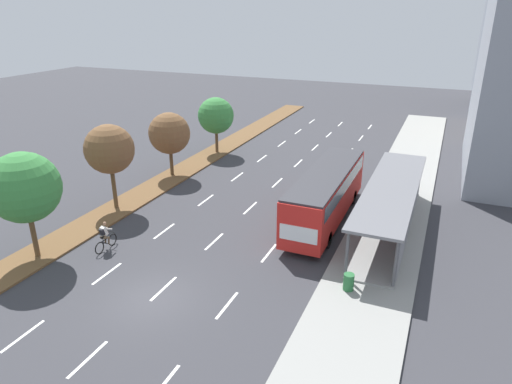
{
  "coord_description": "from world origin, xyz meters",
  "views": [
    {
      "loc": [
        11.74,
        -14.96,
        12.94
      ],
      "look_at": [
        0.38,
        11.73,
        1.2
      ],
      "focal_mm": 32.19,
      "sensor_mm": 36.0,
      "label": 1
    }
  ],
  "objects_px": {
    "median_tree_nearest": "(24,188)",
    "bus": "(326,191)",
    "median_tree_third": "(169,133)",
    "median_tree_fourth": "(216,116)",
    "bus_shelter": "(395,204)",
    "median_tree_second": "(109,149)",
    "trash_bin": "(349,282)",
    "cyclist": "(105,237)"
  },
  "relations": [
    {
      "from": "median_tree_third",
      "to": "median_tree_second",
      "type": "bearing_deg",
      "value": -89.7
    },
    {
      "from": "bus",
      "to": "median_tree_fourth",
      "type": "xyz_separation_m",
      "value": [
        -13.34,
        10.46,
        1.53
      ]
    },
    {
      "from": "bus",
      "to": "cyclist",
      "type": "bearing_deg",
      "value": -140.38
    },
    {
      "from": "bus",
      "to": "cyclist",
      "type": "distance_m",
      "value": 13.68
    },
    {
      "from": "cyclist",
      "to": "median_tree_second",
      "type": "distance_m",
      "value": 6.83
    },
    {
      "from": "bus_shelter",
      "to": "median_tree_third",
      "type": "height_order",
      "value": "median_tree_third"
    },
    {
      "from": "trash_bin",
      "to": "median_tree_second",
      "type": "bearing_deg",
      "value": 167.68
    },
    {
      "from": "bus_shelter",
      "to": "bus",
      "type": "distance_m",
      "value": 4.29
    },
    {
      "from": "trash_bin",
      "to": "cyclist",
      "type": "bearing_deg",
      "value": -174.92
    },
    {
      "from": "bus_shelter",
      "to": "cyclist",
      "type": "distance_m",
      "value": 17.17
    },
    {
      "from": "median_tree_fourth",
      "to": "trash_bin",
      "type": "relative_size",
      "value": 6.06
    },
    {
      "from": "median_tree_nearest",
      "to": "median_tree_fourth",
      "type": "relative_size",
      "value": 1.15
    },
    {
      "from": "cyclist",
      "to": "trash_bin",
      "type": "bearing_deg",
      "value": 5.08
    },
    {
      "from": "bus_shelter",
      "to": "median_tree_nearest",
      "type": "height_order",
      "value": "median_tree_nearest"
    },
    {
      "from": "median_tree_second",
      "to": "bus_shelter",
      "type": "bearing_deg",
      "value": 11.81
    },
    {
      "from": "median_tree_nearest",
      "to": "median_tree_second",
      "type": "bearing_deg",
      "value": 92.6
    },
    {
      "from": "median_tree_third",
      "to": "cyclist",
      "type": "bearing_deg",
      "value": -74.71
    },
    {
      "from": "median_tree_second",
      "to": "median_tree_fourth",
      "type": "relative_size",
      "value": 1.12
    },
    {
      "from": "bus",
      "to": "median_tree_second",
      "type": "relative_size",
      "value": 1.95
    },
    {
      "from": "median_tree_second",
      "to": "median_tree_third",
      "type": "bearing_deg",
      "value": 90.3
    },
    {
      "from": "bus",
      "to": "median_tree_fourth",
      "type": "distance_m",
      "value": 17.02
    },
    {
      "from": "median_tree_third",
      "to": "trash_bin",
      "type": "relative_size",
      "value": 6.04
    },
    {
      "from": "cyclist",
      "to": "trash_bin",
      "type": "xyz_separation_m",
      "value": [
        13.69,
        1.22,
        -0.22
      ]
    },
    {
      "from": "median_tree_nearest",
      "to": "cyclist",
      "type": "bearing_deg",
      "value": 36.9
    },
    {
      "from": "median_tree_second",
      "to": "trash_bin",
      "type": "bearing_deg",
      "value": -12.32
    },
    {
      "from": "median_tree_nearest",
      "to": "bus_shelter",
      "type": "bearing_deg",
      "value": 31.58
    },
    {
      "from": "median_tree_nearest",
      "to": "trash_bin",
      "type": "relative_size",
      "value": 6.99
    },
    {
      "from": "median_tree_third",
      "to": "median_tree_fourth",
      "type": "height_order",
      "value": "median_tree_fourth"
    },
    {
      "from": "cyclist",
      "to": "trash_bin",
      "type": "height_order",
      "value": "cyclist"
    },
    {
      "from": "median_tree_nearest",
      "to": "bus",
      "type": "bearing_deg",
      "value": 39.05
    },
    {
      "from": "bus_shelter",
      "to": "median_tree_nearest",
      "type": "xyz_separation_m",
      "value": [
        -17.7,
        -10.88,
        2.3
      ]
    },
    {
      "from": "bus_shelter",
      "to": "trash_bin",
      "type": "height_order",
      "value": "bus_shelter"
    },
    {
      "from": "median_tree_nearest",
      "to": "median_tree_fourth",
      "type": "distance_m",
      "value": 21.35
    },
    {
      "from": "cyclist",
      "to": "median_tree_second",
      "type": "bearing_deg",
      "value": 123.48
    },
    {
      "from": "bus",
      "to": "median_tree_nearest",
      "type": "relative_size",
      "value": 1.9
    },
    {
      "from": "median_tree_nearest",
      "to": "median_tree_third",
      "type": "distance_m",
      "value": 14.24
    },
    {
      "from": "bus",
      "to": "bus_shelter",
      "type": "bearing_deg",
      "value": -0.02
    },
    {
      "from": "median_tree_fourth",
      "to": "trash_bin",
      "type": "xyz_separation_m",
      "value": [
        16.54,
        -17.93,
        -3.02
      ]
    },
    {
      "from": "bus",
      "to": "median_tree_third",
      "type": "relative_size",
      "value": 2.2
    },
    {
      "from": "median_tree_second",
      "to": "median_tree_third",
      "type": "relative_size",
      "value": 1.13
    },
    {
      "from": "bus_shelter",
      "to": "median_tree_nearest",
      "type": "relative_size",
      "value": 2.32
    },
    {
      "from": "median_tree_third",
      "to": "median_tree_fourth",
      "type": "bearing_deg",
      "value": 86.49
    }
  ]
}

